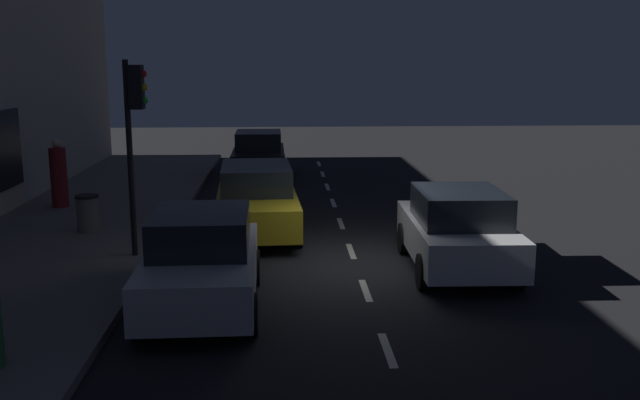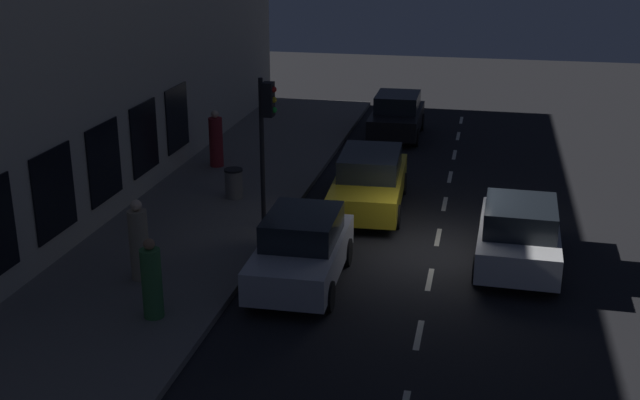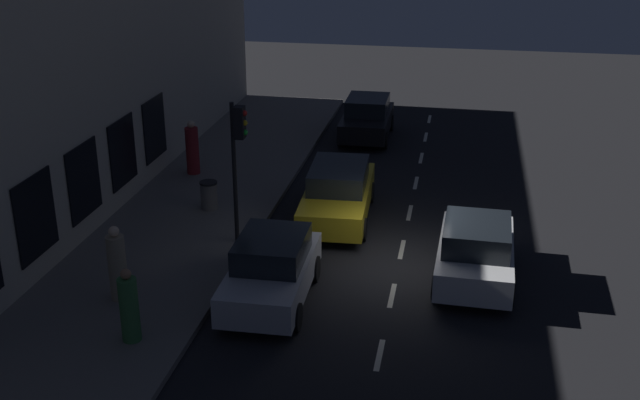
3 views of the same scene
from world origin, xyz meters
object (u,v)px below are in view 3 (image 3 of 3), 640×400
Objects in this scene: parked_car_0 at (476,251)px; traffic_light at (238,143)px; parked_car_1 at (338,193)px; trash_bin at (209,195)px; pedestrian_2 at (117,266)px; pedestrian_1 at (192,149)px; parked_car_2 at (367,118)px; pedestrian_0 at (129,308)px; parked_car_3 at (271,270)px.

traffic_light is at bearing 173.67° from parked_car_0.
parked_car_0 is 5.12m from parked_car_1.
traffic_light reaches higher than trash_bin.
pedestrian_2 is at bearing 62.00° from traffic_light.
parked_car_0 is 2.13× the size of pedestrian_2.
parked_car_1 is 2.57× the size of pedestrian_1.
trash_bin is (3.61, 8.39, -0.21)m from parked_car_2.
pedestrian_0 reaches higher than parked_car_0.
pedestrian_0 reaches higher than parked_car_2.
pedestrian_1 is at bearing 149.48° from parked_car_0.
parked_car_1 and parked_car_3 have the same top height.
pedestrian_1 reaches higher than parked_car_1.
parked_car_0 is 2.34× the size of pedestrian_0.
pedestrian_1 is 2.15× the size of trash_bin.
parked_car_3 is (-1.52, 2.75, -2.15)m from traffic_light.
parked_car_0 is at bearing 172.93° from pedestrian_2.
pedestrian_1 is at bearing -107.70° from pedestrian_2.
parked_car_0 is at bearing 109.45° from parked_car_2.
pedestrian_0 is at bearing -146.78° from parked_car_0.
pedestrian_0 is 7.33m from trash_bin.
parked_car_2 is 2.34× the size of pedestrian_0.
pedestrian_2 is 2.15× the size of trash_bin.
parked_car_2 is at bearing -131.23° from pedestrian_2.
pedestrian_2 is 5.67m from trash_bin.
traffic_light is 2.12× the size of pedestrian_1.
pedestrian_1 is (5.32, -2.55, 0.18)m from parked_car_1.
pedestrian_2 reaches higher than parked_car_1.
pedestrian_1 is at bearing -58.08° from traffic_light.
trash_bin is at bearing 160.90° from parked_car_0.
traffic_light is at bearing 56.43° from pedestrian_0.
parked_car_2 is (4.15, -11.33, -0.00)m from parked_car_0.
pedestrian_2 reaches higher than parked_car_0.
parked_car_2 is (0.21, -8.06, -0.00)m from parked_car_1.
pedestrian_1 is at bearing -28.46° from parked_car_1.
pedestrian_2 is at bearing 86.82° from trash_bin.
pedestrian_2 reaches higher than parked_car_3.
trash_bin is at bearing 66.05° from parked_car_2.
parked_car_2 reaches higher than trash_bin.
traffic_light is at bearing -143.63° from pedestrian_2.
pedestrian_0 is 0.91× the size of pedestrian_1.
parked_car_0 is 1.00× the size of parked_car_2.
traffic_light reaches higher than parked_car_3.
parked_car_1 reaches higher than trash_bin.
parked_car_2 is at bearing 111.75° from parked_car_0.
pedestrian_2 is at bearing 97.42° from pedestrian_0.
pedestrian_1 is (4.61, -7.70, 0.19)m from parked_car_3.
traffic_light reaches higher than pedestrian_0.
pedestrian_1 reaches higher than pedestrian_0.
pedestrian_0 is 1.96× the size of trash_bin.
trash_bin is (1.59, -2.07, -2.36)m from traffic_light.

